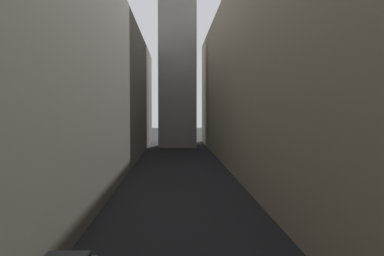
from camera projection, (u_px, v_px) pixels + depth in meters
The scene contains 3 objects.
ground_plane at pixel (180, 184), 39.49m from camera, with size 264.00×264.00×0.00m, color black.
building_block_left at pixel (42, 84), 40.61m from camera, with size 14.79×108.00×18.32m, color #60594F.
building_block_right at pixel (307, 72), 41.57m from camera, with size 13.32×108.00×20.81m, color gray.
Camera 1 is at (-0.54, 8.73, 6.65)m, focal length 40.61 mm.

